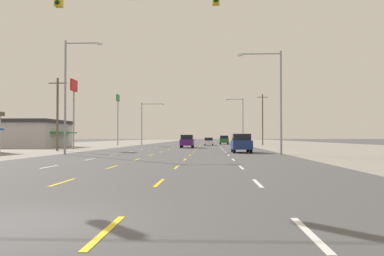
% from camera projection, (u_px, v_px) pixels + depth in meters
% --- Properties ---
extents(ground_plane, '(572.00, 572.00, 0.00)m').
position_uv_depth(ground_plane, '(190.00, 146.00, 73.56)').
color(ground_plane, '#4C4C4F').
extents(lot_apron_left, '(28.00, 440.00, 0.01)m').
position_uv_depth(lot_apron_left, '(56.00, 146.00, 74.65)').
color(lot_apron_left, gray).
rests_on(lot_apron_left, ground).
extents(lot_apron_right, '(28.00, 440.00, 0.01)m').
position_uv_depth(lot_apron_right, '(329.00, 146.00, 72.48)').
color(lot_apron_right, gray).
rests_on(lot_apron_right, ground).
extents(lane_markings, '(10.64, 227.60, 0.01)m').
position_uv_depth(lane_markings, '(197.00, 143.00, 112.02)').
color(lane_markings, white).
rests_on(lane_markings, ground).
extents(signal_span_wire, '(26.98, 0.53, 9.76)m').
position_uv_depth(signal_span_wire, '(120.00, 48.00, 17.78)').
color(signal_span_wire, brown).
rests_on(signal_span_wire, ground).
extents(suv_far_right_nearest, '(1.98, 4.90, 1.98)m').
position_uv_depth(suv_far_right_nearest, '(241.00, 143.00, 42.97)').
color(suv_far_right_nearest, navy).
rests_on(suv_far_right_nearest, ground).
extents(suv_center_turn_near, '(1.98, 4.90, 1.98)m').
position_uv_depth(suv_center_turn_near, '(187.00, 141.00, 62.36)').
color(suv_center_turn_near, '#4C196B').
rests_on(suv_center_turn_near, ground).
extents(hatchback_inner_right_mid, '(1.72, 3.90, 1.54)m').
position_uv_depth(hatchback_inner_right_mid, '(209.00, 141.00, 80.74)').
color(hatchback_inner_right_mid, white).
rests_on(hatchback_inner_right_mid, ground).
extents(suv_far_right_midfar, '(1.98, 4.90, 1.98)m').
position_uv_depth(suv_far_right_midfar, '(224.00, 140.00, 92.37)').
color(suv_far_right_midfar, '#235B2D').
rests_on(suv_far_right_midfar, ground).
extents(hatchback_inner_left_far, '(1.72, 3.90, 1.54)m').
position_uv_depth(hatchback_inner_left_far, '(189.00, 140.00, 132.63)').
color(hatchback_inner_left_far, black).
rests_on(hatchback_inner_left_far, ground).
extents(storefront_left_row_1, '(15.69, 12.58, 4.38)m').
position_uv_depth(storefront_left_row_1, '(18.00, 134.00, 66.00)').
color(storefront_left_row_1, '#B2B2B7').
rests_on(storefront_left_row_1, ground).
extents(pole_sign_left_row_1, '(0.24, 2.34, 9.38)m').
position_uv_depth(pole_sign_left_row_1, '(74.00, 96.00, 54.79)').
color(pole_sign_left_row_1, gray).
rests_on(pole_sign_left_row_1, ground).
extents(pole_sign_left_row_2, '(0.24, 2.16, 10.13)m').
position_uv_depth(pole_sign_left_row_2, '(118.00, 108.00, 81.29)').
color(pole_sign_left_row_2, gray).
rests_on(pole_sign_left_row_2, ground).
extents(streetlight_left_row_0, '(3.65, 0.26, 10.81)m').
position_uv_depth(streetlight_left_row_0, '(69.00, 90.00, 38.60)').
color(streetlight_left_row_0, gray).
rests_on(streetlight_left_row_0, ground).
extents(streetlight_right_row_0, '(4.14, 0.26, 9.64)m').
position_uv_depth(streetlight_right_row_0, '(276.00, 94.00, 37.73)').
color(streetlight_right_row_0, gray).
rests_on(streetlight_right_row_0, ground).
extents(streetlight_left_row_1, '(4.70, 0.26, 8.55)m').
position_uv_depth(streetlight_left_row_1, '(144.00, 120.00, 81.87)').
color(streetlight_left_row_1, gray).
rests_on(streetlight_left_row_1, ground).
extents(streetlight_right_row_1, '(3.52, 0.26, 9.44)m').
position_uv_depth(streetlight_right_row_1, '(241.00, 118.00, 81.02)').
color(streetlight_right_row_1, gray).
rests_on(streetlight_right_row_1, ground).
extents(utility_pole_left_row_0, '(2.20, 0.26, 8.66)m').
position_uv_depth(utility_pole_left_row_0, '(57.00, 113.00, 48.30)').
color(utility_pole_left_row_0, brown).
rests_on(utility_pole_left_row_0, ground).
extents(utility_pole_right_row_1, '(2.20, 0.26, 10.40)m').
position_uv_depth(utility_pole_right_row_1, '(263.00, 119.00, 83.18)').
color(utility_pole_right_row_1, brown).
rests_on(utility_pole_right_row_1, ground).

